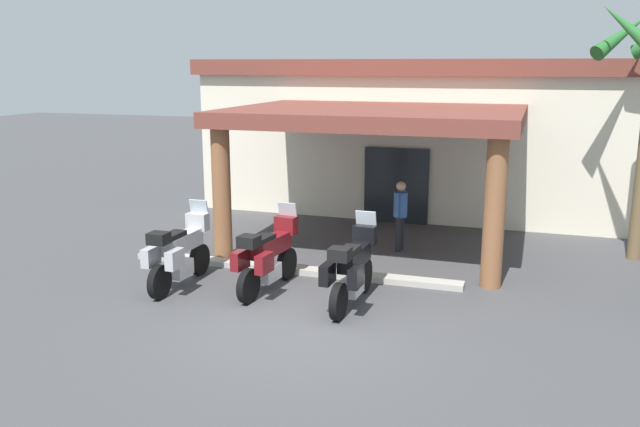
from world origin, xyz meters
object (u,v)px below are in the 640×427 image
motel_building (415,132)px  pedestrian (400,211)px  motorcycle_silver (179,253)px  motorcycle_maroon (268,256)px  motorcycle_black (352,269)px

motel_building → pedestrian: (0.65, -5.47, -1.33)m
motorcycle_silver → motorcycle_maroon: same height
motel_building → motorcycle_silver: 9.98m
motorcycle_maroon → pedestrian: size_ratio=1.32×
motel_building → motorcycle_black: (0.53, -9.35, -1.59)m
motorcycle_maroon → pedestrian: bearing=-21.1°
motorcycle_maroon → pedestrian: pedestrian is taller
motel_building → pedestrian: size_ratio=7.48×
motorcycle_maroon → pedestrian: 4.08m
motel_building → motorcycle_silver: motel_building is taller
motel_building → motorcycle_silver: (-3.01, -9.38, -1.59)m
motel_building → pedestrian: 5.67m
motel_building → motorcycle_black: motel_building is taller
motel_building → motorcycle_maroon: (-1.24, -9.08, -1.59)m
pedestrian → motorcycle_black: bearing=-81.9°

